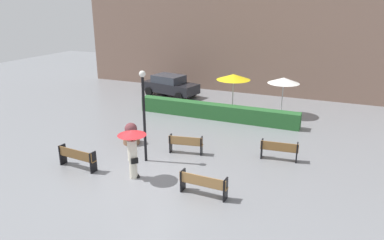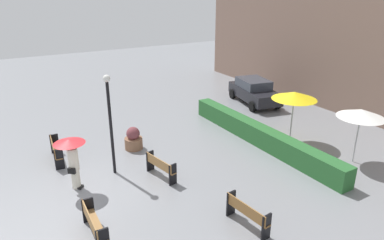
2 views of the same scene
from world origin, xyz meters
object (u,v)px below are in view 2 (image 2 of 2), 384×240
Objects in this scene: bench_mid_center at (160,166)px; lamp_post at (110,115)px; parked_car at (254,91)px; patio_umbrella_white at (361,114)px; bench_near_left at (56,149)px; bench_far_right at (247,213)px; pedestrian_with_umbrella at (72,155)px; bench_near_right at (93,223)px; planter_pot at (133,139)px; patio_umbrella_yellow at (294,96)px.

bench_mid_center is 0.40× the size of lamp_post.
parked_car is at bearing 111.18° from lamp_post.
bench_mid_center is 8.54m from patio_umbrella_white.
bench_near_left is at bearing -81.43° from parked_car.
pedestrian_with_umbrella reaches higher than bench_far_right.
planter_pot is at bearing 147.27° from bench_near_right.
lamp_post is at bearing -41.39° from planter_pot.
bench_near_right is at bearing -27.67° from lamp_post.
lamp_post is (2.30, 1.83, 1.96)m from bench_near_left.
parked_car is at bearing 98.57° from bench_near_left.
pedestrian_with_umbrella reaches higher than bench_near_left.
lamp_post is at bearing -115.38° from patio_umbrella_white.
patio_umbrella_white is (-1.09, 6.79, 1.70)m from bench_far_right.
bench_near_left is 0.42× the size of parked_car.
bench_near_left is 0.46× the size of lamp_post.
patio_umbrella_yellow is (0.11, 6.99, 1.84)m from bench_mid_center.
bench_near_right is at bearing -32.73° from planter_pot.
parked_car is (-4.62, 12.54, -0.59)m from pedestrian_with_umbrella.
bench_near_right is 6.20m from planter_pot.
lamp_post is at bearing -156.03° from bench_far_right.
patio_umbrella_yellow is (-4.03, 6.00, 1.83)m from bench_far_right.
parked_car reaches higher than bench_near_right.
patio_umbrella_yellow is at bearing 89.07° from bench_mid_center.
planter_pot is 0.26× the size of lamp_post.
pedestrian_with_umbrella is at bearing -95.80° from patio_umbrella_yellow.
bench_mid_center is 4.88m from bench_near_left.
patio_umbrella_white reaches higher than bench_near_left.
lamp_post is (-1.32, -1.44, 1.98)m from bench_mid_center.
bench_near_right is at bearing -56.42° from bench_mid_center.
parked_car is (-1.92, 12.72, 0.28)m from bench_near_left.
parked_car is (-5.65, 2.46, -1.54)m from patio_umbrella_yellow.
patio_umbrella_white reaches higher than pedestrian_with_umbrella.
lamp_post is 1.70× the size of patio_umbrella_white.
bench_near_left is (-3.62, -3.27, 0.02)m from bench_mid_center.
bench_mid_center is 0.64× the size of patio_umbrella_yellow.
bench_near_right is 0.41× the size of parked_car.
bench_far_right is 6.56m from pedestrian_with_umbrella.
bench_mid_center is 4.26m from bench_far_right.
planter_pot is at bearing -75.10° from parked_car.
planter_pot is 0.45× the size of patio_umbrella_white.
lamp_post is 11.80m from parked_car.
bench_far_right is at bearing 7.18° from planter_pot.
patio_umbrella_white reaches higher than planter_pot.
bench_near_right is at bearing -94.61° from patio_umbrella_white.
bench_near_left is 13.03m from patio_umbrella_white.
lamp_post reaches higher than patio_umbrella_yellow.
bench_far_right is 0.66× the size of patio_umbrella_yellow.
lamp_post is at bearing 103.72° from pedestrian_with_umbrella.
lamp_post is (-3.48, 1.83, 1.99)m from bench_near_right.
bench_far_right is at bearing 65.06° from bench_near_right.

